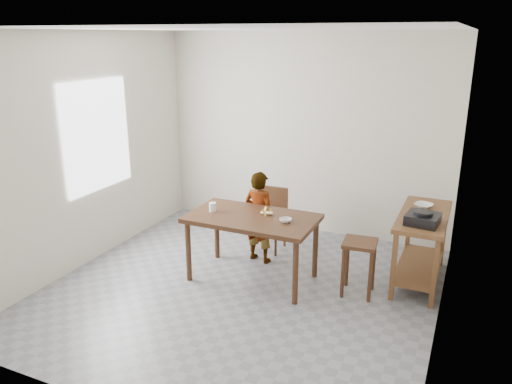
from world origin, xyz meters
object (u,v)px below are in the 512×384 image
at_px(stool, 358,268).
at_px(dining_table, 252,248).
at_px(dining_chair, 268,220).
at_px(prep_counter, 420,248).
at_px(child, 260,217).

bearing_deg(stool, dining_table, -172.84).
bearing_deg(stool, dining_chair, 152.66).
bearing_deg(prep_counter, stool, -135.06).
bearing_deg(child, prep_counter, -162.59).
bearing_deg(dining_chair, child, -85.81).
relative_size(dining_table, child, 1.24).
bearing_deg(child, stool, 176.13).
distance_m(prep_counter, dining_chair, 1.88).
xyz_separation_m(prep_counter, stool, (-0.55, -0.55, -0.10)).
relative_size(prep_counter, dining_chair, 1.52).
xyz_separation_m(dining_table, stool, (1.17, 0.15, -0.07)).
height_order(dining_table, child, child).
distance_m(dining_table, stool, 1.18).
xyz_separation_m(dining_chair, stool, (1.32, -0.68, -0.10)).
relative_size(dining_table, dining_chair, 1.77).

